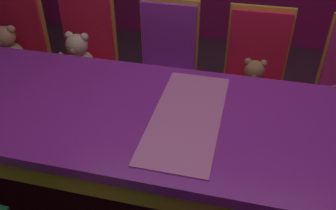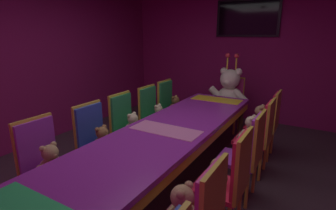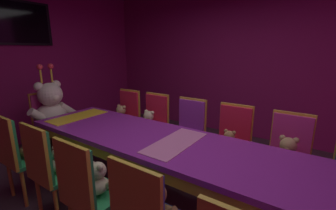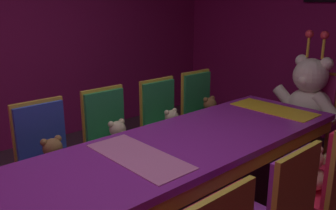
{
  "view_description": "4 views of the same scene",
  "coord_description": "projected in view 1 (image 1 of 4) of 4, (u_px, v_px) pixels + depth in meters",
  "views": [
    {
      "loc": [
        -1.33,
        -0.23,
        1.75
      ],
      "look_at": [
        -0.07,
        0.08,
        0.84
      ],
      "focal_mm": 38.05,
      "sensor_mm": 36.0,
      "label": 1
    },
    {
      "loc": [
        1.35,
        -2.26,
        1.74
      ],
      "look_at": [
        -0.03,
        0.1,
        1.0
      ],
      "focal_mm": 27.67,
      "sensor_mm": 36.0,
      "label": 2
    },
    {
      "loc": [
        -1.74,
        -1.11,
        1.63
      ],
      "look_at": [
        0.21,
        0.23,
        1.05
      ],
      "focal_mm": 24.2,
      "sensor_mm": 36.0,
      "label": 3
    },
    {
      "loc": [
        1.69,
        -1.28,
        1.69
      ],
      "look_at": [
        -0.23,
        0.46,
        0.95
      ],
      "focal_mm": 38.27,
      "sensor_mm": 36.0,
      "label": 4
    }
  ],
  "objects": [
    {
      "name": "chair_right_5",
      "position": [
        18.0,
        40.0,
        2.72
      ],
      "size": [
        0.42,
        0.41,
        0.98
      ],
      "rotation": [
        0.0,
        0.0,
        3.14
      ],
      "color": "red",
      "rests_on": "ground_plane"
    },
    {
      "name": "teddy_right_2",
      "position": [
        253.0,
        81.0,
        2.28
      ],
      "size": [
        0.21,
        0.27,
        0.26
      ],
      "rotation": [
        0.0,
        0.0,
        3.14
      ],
      "color": "#9E7247",
      "rests_on": "chair_right_2"
    },
    {
      "name": "chair_right_3",
      "position": [
        167.0,
        57.0,
        2.49
      ],
      "size": [
        0.42,
        0.41,
        0.98
      ],
      "rotation": [
        0.0,
        0.0,
        3.14
      ],
      "color": "purple",
      "rests_on": "ground_plane"
    },
    {
      "name": "banquet_table",
      "position": [
        187.0,
        130.0,
        1.73
      ],
      "size": [
        0.9,
        3.7,
        0.75
      ],
      "color": "purple",
      "rests_on": "ground_plane"
    },
    {
      "name": "teddy_right_5",
      "position": [
        7.0,
        49.0,
        2.61
      ],
      "size": [
        0.25,
        0.33,
        0.31
      ],
      "rotation": [
        0.0,
        0.0,
        3.14
      ],
      "color": "tan",
      "rests_on": "chair_right_5"
    },
    {
      "name": "chair_right_2",
      "position": [
        255.0,
        67.0,
        2.37
      ],
      "size": [
        0.42,
        0.41,
        0.98
      ],
      "rotation": [
        0.0,
        0.0,
        3.14
      ],
      "color": "red",
      "rests_on": "ground_plane"
    },
    {
      "name": "teddy_right_4",
      "position": [
        78.0,
        57.0,
        2.5
      ],
      "size": [
        0.25,
        0.33,
        0.31
      ],
      "rotation": [
        0.0,
        0.0,
        3.14
      ],
      "color": "beige",
      "rests_on": "chair_right_4"
    },
    {
      "name": "chair_right_4",
      "position": [
        87.0,
        48.0,
        2.61
      ],
      "size": [
        0.42,
        0.41,
        0.98
      ],
      "rotation": [
        0.0,
        0.0,
        3.14
      ],
      "color": "red",
      "rests_on": "ground_plane"
    }
  ]
}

